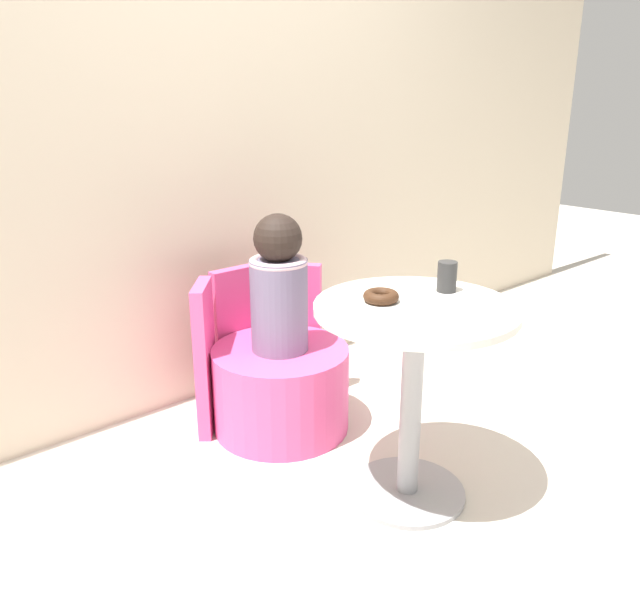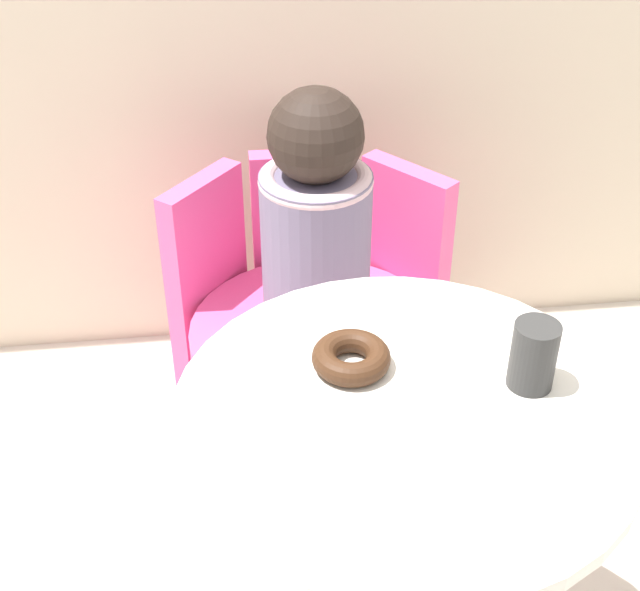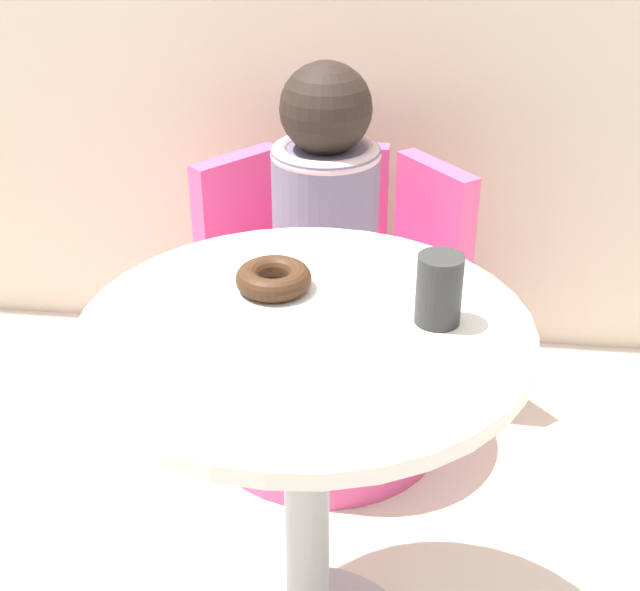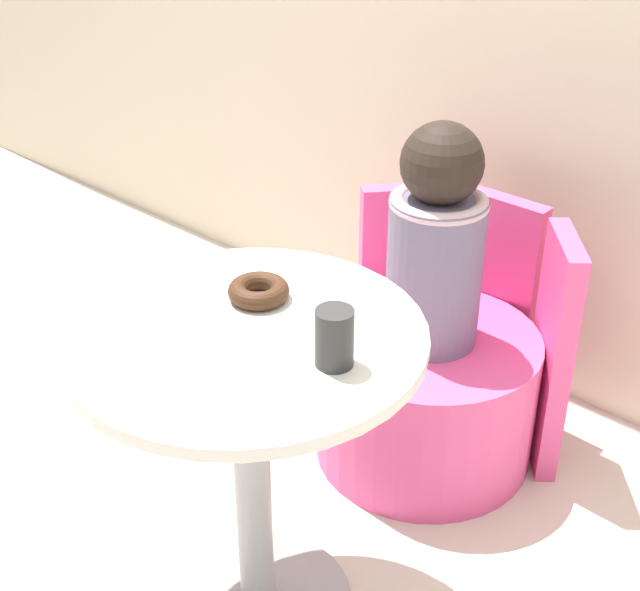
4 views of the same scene
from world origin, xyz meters
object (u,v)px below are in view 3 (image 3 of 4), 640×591
Objects in this scene: child_figure at (326,198)px; donut at (274,278)px; round_table at (306,434)px; tub_chair at (325,371)px; cup at (439,290)px.

donut is at bearing -91.47° from child_figure.
round_table reaches higher than tub_chair.
cup is (0.23, -0.63, 0.57)m from tub_chair.
child_figure reaches higher than round_table.
child_figure is (0.00, 0.00, 0.44)m from tub_chair.
child_figure is 0.57m from donut.
donut is (-0.01, -0.56, 0.10)m from child_figure.
round_table is 0.24m from donut.
cup is at bearing -69.78° from tub_chair.
child_figure is at bearing 110.22° from cup.
cup is at bearing -15.83° from donut.
child_figure is 4.76× the size of donut.
donut is (-0.06, 0.09, 0.21)m from round_table.
donut is at bearing 164.17° from cup.
cup is (0.18, 0.02, 0.25)m from round_table.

